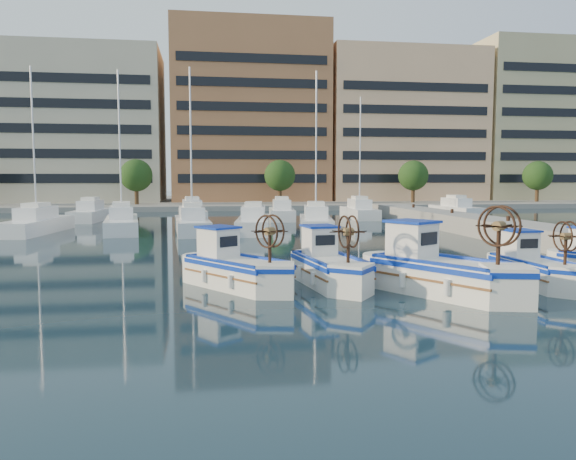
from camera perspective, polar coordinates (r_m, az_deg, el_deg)
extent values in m
plane|color=#172F3D|center=(19.62, 8.66, -6.10)|extent=(300.00, 300.00, 0.00)
cube|color=gray|center=(32.50, 26.71, -1.02)|extent=(3.00, 60.00, 1.20)
cube|color=gray|center=(85.63, -4.70, 2.90)|extent=(180.00, 40.00, 0.60)
cube|color=beige|center=(85.44, -20.49, 9.83)|extent=(23.00, 14.00, 21.00)
cube|color=black|center=(78.63, -21.55, 10.22)|extent=(21.16, 0.12, 18.90)
cube|color=#AF6E44|center=(84.14, -3.98, 11.60)|extent=(22.00, 14.00, 25.00)
cube|color=black|center=(77.21, -3.56, 12.17)|extent=(20.24, 0.12, 22.50)
cube|color=#FCBF8C|center=(88.84, 11.22, 10.20)|extent=(23.00, 14.00, 22.00)
cube|color=black|center=(82.31, 12.89, 10.57)|extent=(21.16, 0.12, 19.80)
cube|color=tan|center=(99.03, 24.05, 9.91)|extent=(22.00, 14.00, 24.00)
cube|color=black|center=(93.21, 26.40, 10.14)|extent=(20.24, 0.12, 21.60)
cylinder|color=#3F2B19|center=(72.38, -15.12, 3.25)|extent=(0.50, 0.50, 3.00)
sphere|color=#264C1B|center=(72.34, -15.18, 5.39)|extent=(4.00, 4.00, 4.00)
cylinder|color=#3F2B19|center=(72.56, -0.83, 3.44)|extent=(0.50, 0.50, 3.00)
sphere|color=#264C1B|center=(72.52, -0.84, 5.57)|extent=(4.00, 4.00, 4.00)
cylinder|color=#3F2B19|center=(77.06, 12.57, 3.42)|extent=(0.50, 0.50, 3.00)
sphere|color=#264C1B|center=(77.03, 12.61, 5.43)|extent=(4.00, 4.00, 4.00)
cylinder|color=#3F2B19|center=(85.21, 23.96, 3.26)|extent=(0.50, 0.50, 3.00)
sphere|color=#264C1B|center=(85.18, 24.03, 5.08)|extent=(4.00, 4.00, 4.00)
cube|color=white|center=(43.08, -24.15, 0.37)|extent=(3.27, 8.89, 1.00)
cylinder|color=silver|center=(43.00, -24.43, 7.69)|extent=(0.12, 0.12, 11.00)
cube|color=white|center=(42.39, -16.52, 0.54)|extent=(3.36, 9.81, 1.00)
cylinder|color=silver|center=(42.31, -16.72, 7.98)|extent=(0.12, 0.12, 11.00)
cube|color=white|center=(40.21, -9.72, 0.43)|extent=(2.78, 8.48, 1.00)
cylinder|color=silver|center=(40.13, -9.84, 8.28)|extent=(0.12, 0.12, 11.00)
cube|color=white|center=(40.68, -3.52, 0.56)|extent=(3.27, 9.06, 1.00)
cube|color=white|center=(41.10, 2.84, 0.61)|extent=(3.42, 8.28, 1.00)
cylinder|color=silver|center=(41.02, 2.87, 8.29)|extent=(0.12, 0.12, 11.00)
cube|color=white|center=(53.78, -19.39, 1.42)|extent=(2.74, 7.76, 1.00)
cube|color=white|center=(52.64, -9.71, 1.57)|extent=(2.83, 9.28, 1.00)
cylinder|color=silver|center=(52.57, -9.80, 7.56)|extent=(0.12, 0.12, 11.00)
cube|color=white|center=(52.35, -0.65, 1.62)|extent=(2.92, 7.69, 1.00)
cube|color=white|center=(54.33, 7.25, 1.72)|extent=(2.46, 7.86, 1.00)
cylinder|color=silver|center=(54.27, 7.32, 7.52)|extent=(0.12, 0.12, 11.00)
cube|color=white|center=(59.59, 16.68, 1.85)|extent=(2.77, 7.84, 1.00)
cube|color=white|center=(19.84, -5.12, -4.48)|extent=(3.66, 4.23, 0.99)
cube|color=#0D2EAD|center=(19.78, -5.13, -3.40)|extent=(3.77, 4.36, 0.15)
cube|color=blue|center=(19.79, -5.13, -3.57)|extent=(3.13, 3.69, 0.06)
cube|color=white|center=(20.59, -7.10, -1.29)|extent=(1.55, 1.60, 1.04)
cube|color=#0D2EAD|center=(20.53, -7.12, 0.29)|extent=(1.75, 1.80, 0.08)
cylinder|color=#331E14|center=(18.39, -1.87, -1.95)|extent=(0.11, 0.11, 1.10)
cylinder|color=brown|center=(18.32, -1.87, -0.13)|extent=(0.40, 0.39, 0.26)
torus|color=#331E14|center=(18.23, -2.21, -0.16)|extent=(0.68, 0.95, 1.11)
torus|color=#331E14|center=(18.42, -1.54, -0.10)|extent=(0.68, 0.95, 1.11)
cube|color=white|center=(20.28, 4.28, -4.28)|extent=(2.21, 4.12, 0.98)
cube|color=#0D2EAD|center=(20.22, 4.29, -3.23)|extent=(2.27, 4.24, 0.15)
cube|color=blue|center=(20.23, 4.29, -3.40)|extent=(1.78, 3.68, 0.06)
cube|color=white|center=(21.18, 3.23, -1.12)|extent=(1.18, 1.34, 1.03)
cube|color=#0D2EAD|center=(21.13, 3.23, 0.40)|extent=(1.34, 1.50, 0.07)
cylinder|color=#331E14|center=(18.58, 6.14, -1.95)|extent=(0.11, 0.11, 1.08)
cylinder|color=brown|center=(18.52, 6.15, -0.17)|extent=(0.33, 0.30, 0.26)
torus|color=#331E14|center=(18.47, 5.75, -0.19)|extent=(0.22, 1.09, 1.09)
torus|color=#331E14|center=(18.57, 6.55, -0.16)|extent=(0.22, 1.09, 1.09)
cube|color=white|center=(19.31, 15.45, -4.72)|extent=(4.01, 4.86, 1.13)
cube|color=#0D2EAD|center=(19.24, 15.48, -3.46)|extent=(4.13, 5.01, 0.17)
cube|color=blue|center=(19.25, 15.48, -3.66)|extent=(3.41, 4.25, 0.06)
cube|color=white|center=(19.90, 12.48, -1.00)|extent=(1.74, 1.81, 1.18)
cube|color=#0D2EAD|center=(19.84, 12.51, 0.85)|extent=(1.96, 2.03, 0.09)
cylinder|color=#331E14|center=(18.13, 20.58, -1.71)|extent=(0.13, 0.13, 1.25)
cylinder|color=brown|center=(18.07, 20.65, 0.38)|extent=(0.45, 0.44, 0.30)
torus|color=#331E14|center=(17.93, 20.40, 0.36)|extent=(0.72, 1.11, 1.26)
torus|color=#331E14|center=(18.21, 20.90, 0.41)|extent=(0.72, 1.11, 1.26)
cube|color=white|center=(22.05, 23.86, -4.04)|extent=(1.64, 3.67, 0.91)
cube|color=#0D2EAD|center=(22.00, 23.89, -3.15)|extent=(1.69, 3.78, 0.14)
cube|color=blue|center=(22.01, 23.89, -3.29)|extent=(1.29, 3.30, 0.05)
cube|color=white|center=(22.79, 22.50, -1.33)|extent=(0.98, 1.15, 0.95)
cube|color=#0D2EAD|center=(22.74, 22.55, -0.03)|extent=(1.11, 1.28, 0.07)
cylinder|color=#331E14|center=(20.66, 26.35, -2.06)|extent=(0.10, 0.10, 1.00)
cylinder|color=brown|center=(20.60, 26.41, -0.57)|extent=(0.28, 0.25, 0.24)
torus|color=#331E14|center=(20.52, 26.12, -0.58)|extent=(0.08, 1.01, 1.01)
torus|color=#331E14|center=(20.68, 26.70, -0.57)|extent=(0.08, 1.01, 1.01)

